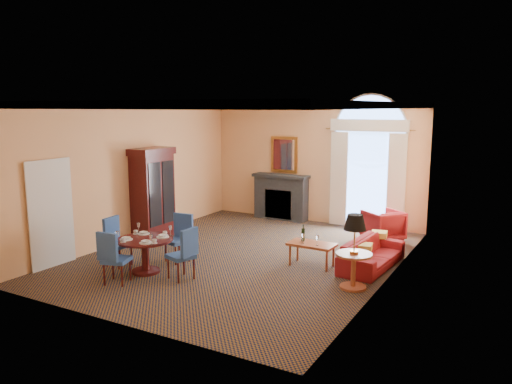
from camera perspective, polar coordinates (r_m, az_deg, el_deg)
The scene contains 12 objects.
ground at distance 10.61m, azimuth -1.33°, elevation -7.34°, with size 7.50×7.50×0.00m, color black.
room_envelope at distance 10.75m, azimuth 0.32°, elevation 6.51°, with size 6.04×7.52×3.45m.
armoire at distance 12.17m, azimuth -11.73°, elevation -0.29°, with size 0.62×1.10×2.15m.
dining_table at distance 9.69m, azimuth -12.57°, elevation -6.13°, with size 1.06×1.06×0.87m.
dining_chair_north at distance 10.31m, azimuth -8.66°, elevation -4.80°, with size 0.53×0.53×0.96m.
dining_chair_south at distance 9.19m, azimuth -16.11°, elevation -6.89°, with size 0.54×0.54×0.96m.
dining_chair_east at distance 9.16m, azimuth -8.12°, elevation -6.64°, with size 0.55×0.55×0.96m.
dining_chair_west at distance 10.29m, azimuth -15.80°, elevation -5.09°, with size 0.47×0.46×0.96m.
sofa at distance 10.10m, azimuth 13.11°, elevation -6.87°, with size 1.87×0.73×0.55m, color maroon.
armchair at distance 12.08m, azimuth 14.31°, elevation -3.73°, with size 0.78×0.80×0.73m, color maroon.
coffee_table at distance 9.93m, azimuth 6.34°, elevation -6.01°, with size 0.93×0.53×0.80m.
side_table at distance 8.74m, azimuth 11.18°, elevation -5.68°, with size 0.63×0.63×1.28m.
Camera 1 is at (5.16, -8.74, 3.12)m, focal length 35.00 mm.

